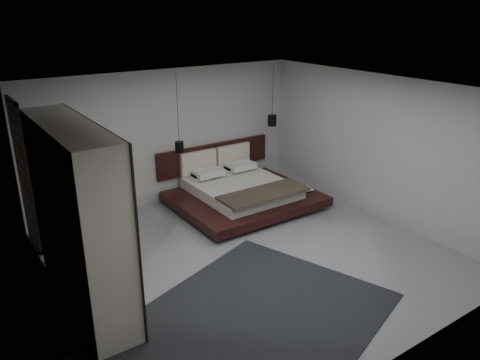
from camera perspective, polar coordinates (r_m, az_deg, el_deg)
floor at (r=8.06m, az=1.41°, el=-9.08°), size 6.00×6.00×0.00m
ceiling at (r=7.11m, az=1.60°, el=10.96°), size 6.00×6.00×0.00m
wall_back at (r=9.94m, az=-8.73°, el=5.22°), size 6.00×0.00×6.00m
wall_front at (r=5.55m, az=20.19°, el=-8.54°), size 6.00×0.00×6.00m
wall_left at (r=6.33m, az=-21.19°, el=-5.02°), size 0.00×6.00×6.00m
wall_right at (r=9.46m, az=16.42°, el=3.84°), size 0.00×6.00×6.00m
lattice_screen at (r=8.63m, az=-24.83°, el=0.46°), size 0.05×0.90×2.60m
bed at (r=9.91m, az=0.07°, el=-1.36°), size 2.84×2.41×1.09m
book_lower at (r=10.11m, az=7.66°, el=-1.19°), size 0.23×0.29×0.03m
book_upper at (r=10.06m, az=7.69°, el=-1.14°), size 0.25×0.30×0.02m
pendant_left at (r=9.36m, az=-7.41°, el=4.06°), size 0.18×0.18×1.56m
pendant_right at (r=10.53m, az=3.93°, el=7.28°), size 0.20×0.20×1.34m
wardrobe at (r=6.64m, az=-19.09°, el=-4.46°), size 0.63×2.65×2.60m
rug at (r=6.44m, az=0.68°, el=-17.57°), size 4.67×3.97×0.02m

